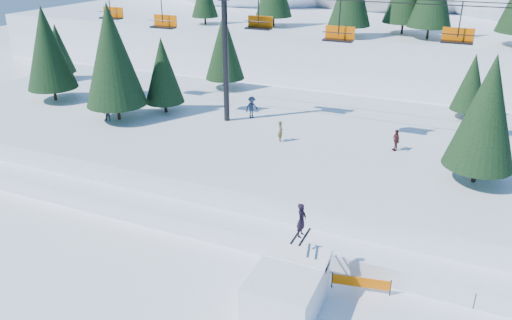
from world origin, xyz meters
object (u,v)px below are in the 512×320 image
at_px(chairlift, 350,44).
at_px(banner_near, 361,282).
at_px(jump_kicker, 287,289).
at_px(banner_far, 444,289).

relative_size(chairlift, banner_near, 16.55).
distance_m(jump_kicker, banner_near, 3.97).
relative_size(jump_kicker, chairlift, 0.10).
height_order(jump_kicker, banner_far, jump_kicker).
bearing_deg(jump_kicker, chairlift, 96.01).
bearing_deg(banner_far, banner_near, -164.40).
xyz_separation_m(jump_kicker, banner_near, (2.90, 2.64, -0.61)).
height_order(jump_kicker, banner_near, jump_kicker).
relative_size(banner_near, banner_far, 0.99).
relative_size(chairlift, banner_far, 16.39).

